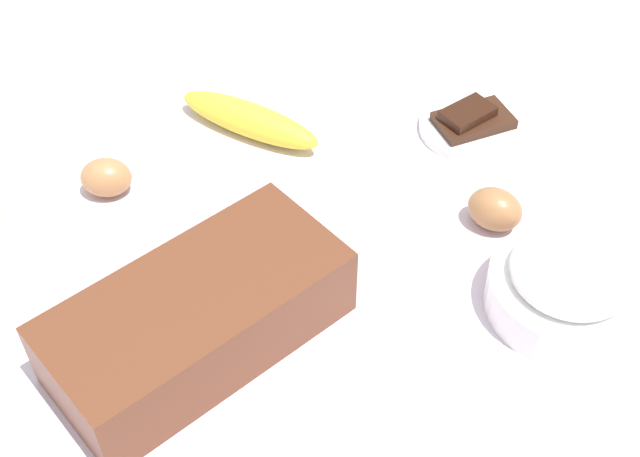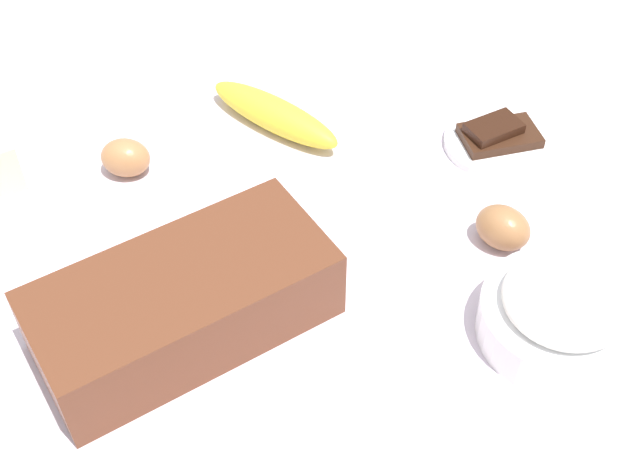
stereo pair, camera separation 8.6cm
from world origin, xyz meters
TOP-DOWN VIEW (x-y plane):
  - ground_plane at (0.00, 0.00)m, footprint 2.40×2.40m
  - loaf_pan at (0.16, 0.03)m, footprint 0.29×0.15m
  - flour_bowl at (-0.15, 0.20)m, footprint 0.15×0.15m
  - banana at (-0.05, -0.21)m, footprint 0.12×0.19m
  - egg_near_butter at (0.14, -0.22)m, footprint 0.07×0.07m
  - egg_beside_bowl at (-0.18, 0.07)m, footprint 0.07×0.07m
  - chocolate_plate at (-0.27, -0.06)m, footprint 0.13×0.13m

SIDE VIEW (x-z plane):
  - ground_plane at x=0.00m, z-range -0.02..0.00m
  - chocolate_plate at x=-0.27m, z-range -0.01..0.03m
  - banana at x=-0.05m, z-range 0.00..0.04m
  - egg_near_butter at x=0.14m, z-range 0.00..0.04m
  - egg_beside_bowl at x=-0.18m, z-range 0.00..0.05m
  - flour_bowl at x=-0.15m, z-range 0.00..0.07m
  - loaf_pan at x=0.16m, z-range 0.00..0.08m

